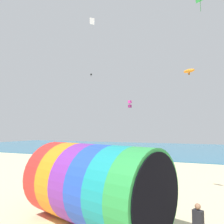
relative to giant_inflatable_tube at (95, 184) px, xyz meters
name	(u,v)px	position (x,y,z in m)	size (l,w,h in m)	color
sea	(184,149)	(0.43, 41.31, -1.77)	(120.00, 40.00, 0.10)	teal
giant_inflatable_tube	(95,184)	(0.00, 0.00, 0.00)	(7.20, 5.39, 3.63)	red
kite_black_parafoil	(91,74)	(-8.48, 15.10, 9.56)	(0.58, 0.68, 0.34)	black
kite_white_diamond	(92,21)	(-9.32, 16.80, 17.62)	(0.57, 0.49, 1.63)	white
kite_orange_parafoil	(189,71)	(3.85, 6.03, 6.40)	(0.86, 0.65, 0.42)	orange
kite_magenta_box	(130,104)	(-2.78, 13.52, 5.31)	(0.35, 0.35, 0.84)	#D1339E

